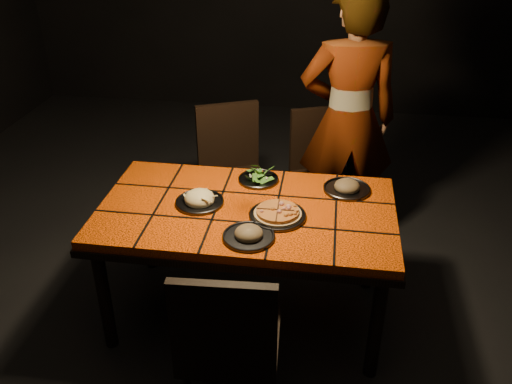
# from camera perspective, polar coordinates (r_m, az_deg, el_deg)

# --- Properties ---
(room_shell) EXTENTS (6.04, 7.04, 3.08)m
(room_shell) POSITION_cam_1_polar(r_m,az_deg,el_deg) (2.63, -1.13, 12.49)
(room_shell) COLOR black
(room_shell) RESTS_ON ground
(dining_table) EXTENTS (1.62, 0.92, 0.75)m
(dining_table) POSITION_cam_1_polar(r_m,az_deg,el_deg) (2.98, -0.98, -2.92)
(dining_table) COLOR #FF5208
(dining_table) RESTS_ON ground
(chair_near) EXTENTS (0.46, 0.46, 0.96)m
(chair_near) POSITION_cam_1_polar(r_m,az_deg,el_deg) (2.44, -2.97, -15.50)
(chair_near) COLOR black
(chair_near) RESTS_ON ground
(chair_far_left) EXTENTS (0.58, 0.58, 0.97)m
(chair_far_left) POSITION_cam_1_polar(r_m,az_deg,el_deg) (3.81, -2.55, 2.86)
(chair_far_left) COLOR black
(chair_far_left) RESTS_ON ground
(chair_far_right) EXTENTS (0.55, 0.55, 0.93)m
(chair_far_right) POSITION_cam_1_polar(r_m,az_deg,el_deg) (3.90, 6.95, 2.86)
(chair_far_right) COLOR black
(chair_far_right) RESTS_ON ground
(diner) EXTENTS (0.72, 0.53, 1.80)m
(diner) POSITION_cam_1_polar(r_m,az_deg,el_deg) (3.69, 9.66, 7.44)
(diner) COLOR brown
(diner) RESTS_ON ground
(plate_pizza) EXTENTS (0.30, 0.30, 0.04)m
(plate_pizza) POSITION_cam_1_polar(r_m,az_deg,el_deg) (2.85, 2.29, -2.34)
(plate_pizza) COLOR #3E3E44
(plate_pizza) RESTS_ON dining_table
(plate_pasta) EXTENTS (0.27, 0.27, 0.09)m
(plate_pasta) POSITION_cam_1_polar(r_m,az_deg,el_deg) (2.98, -5.96, -0.82)
(plate_pasta) COLOR #3E3E44
(plate_pasta) RESTS_ON dining_table
(plate_salad) EXTENTS (0.24, 0.24, 0.07)m
(plate_salad) POSITION_cam_1_polar(r_m,az_deg,el_deg) (3.19, 0.26, 1.61)
(plate_salad) COLOR #3E3E44
(plate_salad) RESTS_ON dining_table
(plate_mushroom_a) EXTENTS (0.26, 0.26, 0.09)m
(plate_mushroom_a) POSITION_cam_1_polar(r_m,az_deg,el_deg) (2.68, -0.77, -4.45)
(plate_mushroom_a) COLOR #3E3E44
(plate_mushroom_a) RESTS_ON dining_table
(plate_mushroom_b) EXTENTS (0.27, 0.27, 0.09)m
(plate_mushroom_b) POSITION_cam_1_polar(r_m,az_deg,el_deg) (3.13, 9.56, 0.55)
(plate_mushroom_b) COLOR #3E3E44
(plate_mushroom_b) RESTS_ON dining_table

